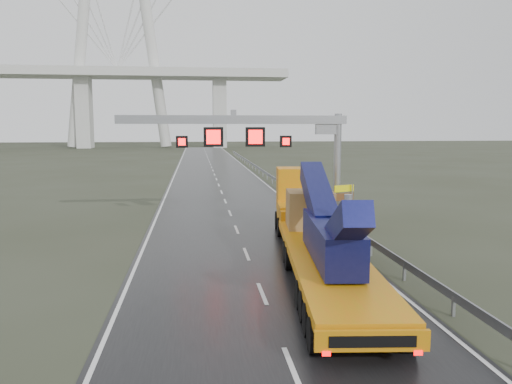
{
  "coord_description": "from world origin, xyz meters",
  "views": [
    {
      "loc": [
        -2.44,
        -14.22,
        6.36
      ],
      "look_at": [
        0.44,
        9.64,
        3.2
      ],
      "focal_mm": 35.0,
      "sensor_mm": 36.0,
      "label": 1
    }
  ],
  "objects": [
    {
      "name": "ground",
      "position": [
        0.0,
        0.0,
        0.0
      ],
      "size": [
        400.0,
        400.0,
        0.0
      ],
      "primitive_type": "plane",
      "color": "#2F3323",
      "rests_on": "ground"
    },
    {
      "name": "road",
      "position": [
        0.0,
        40.0,
        0.01
      ],
      "size": [
        11.0,
        200.0,
        0.02
      ],
      "primitive_type": "cube",
      "color": "black",
      "rests_on": "ground"
    },
    {
      "name": "guardrail",
      "position": [
        6.1,
        30.0,
        0.7
      ],
      "size": [
        0.2,
        140.0,
        1.4
      ],
      "primitive_type": null,
      "color": "slate",
      "rests_on": "ground"
    },
    {
      "name": "sign_gantry",
      "position": [
        2.1,
        17.99,
        5.61
      ],
      "size": [
        14.9,
        1.2,
        7.42
      ],
      "color": "silver",
      "rests_on": "ground"
    },
    {
      "name": "heavy_haul_truck",
      "position": [
        3.15,
        9.03,
        1.79
      ],
      "size": [
        4.77,
        19.88,
        4.63
      ],
      "rotation": [
        0.0,
        0.0,
        -0.1
      ],
      "color": "orange",
      "rests_on": "ground"
    },
    {
      "name": "exit_sign_pair",
      "position": [
        7.1,
        17.0,
        1.85
      ],
      "size": [
        1.46,
        0.62,
        2.64
      ],
      "rotation": [
        0.0,
        0.0,
        0.37
      ],
      "color": "gray",
      "rests_on": "ground"
    },
    {
      "name": "striped_barrier",
      "position": [
        8.0,
        17.74,
        0.51
      ],
      "size": [
        0.68,
        0.54,
        1.02
      ],
      "primitive_type": "cube",
      "rotation": [
        0.0,
        0.0,
        0.42
      ],
      "color": "red",
      "rests_on": "ground"
    }
  ]
}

